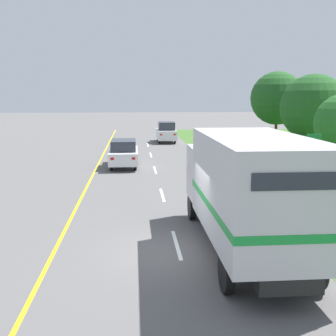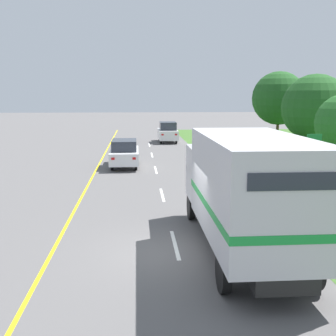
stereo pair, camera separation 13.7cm
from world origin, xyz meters
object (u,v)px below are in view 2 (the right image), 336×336
object	(u,v)px
horse_trailer_truck	(245,188)
highway_sign	(299,156)
lead_car_white	(125,153)
roadside_tree_far	(279,98)
roadside_tree_mid	(315,108)
lead_car_white_ahead	(168,132)

from	to	relation	value
horse_trailer_truck	highway_sign	size ratio (longest dim) A/B	2.86
lead_car_white	highway_sign	size ratio (longest dim) A/B	1.57
roadside_tree_far	roadside_tree_mid	bearing A→B (deg)	-87.36
roadside_tree_mid	lead_car_white	bearing A→B (deg)	-170.18
lead_car_white_ahead	roadside_tree_mid	size ratio (longest dim) A/B	0.71
highway_sign	roadside_tree_mid	world-z (taller)	roadside_tree_mid
lead_car_white_ahead	roadside_tree_mid	world-z (taller)	roadside_tree_mid
lead_car_white_ahead	roadside_tree_far	distance (m)	11.03
highway_sign	roadside_tree_mid	bearing A→B (deg)	63.66
lead_car_white_ahead	roadside_tree_far	bearing A→B (deg)	-27.14
roadside_tree_far	lead_car_white	bearing A→B (deg)	-144.99
highway_sign	roadside_tree_mid	xyz separation A→B (m)	(5.11, 10.32, 1.93)
lead_car_white_ahead	horse_trailer_truck	bearing A→B (deg)	-89.87
roadside_tree_far	horse_trailer_truck	bearing A→B (deg)	-110.62
lead_car_white	lead_car_white_ahead	distance (m)	14.55
lead_car_white_ahead	roadside_tree_far	world-z (taller)	roadside_tree_far
horse_trailer_truck	lead_car_white_ahead	bearing A→B (deg)	90.13
lead_car_white	roadside_tree_mid	xyz separation A→B (m)	(13.51, 2.34, 2.80)
horse_trailer_truck	lead_car_white	xyz separation A→B (m)	(-3.89, 15.47, -1.07)
lead_car_white_ahead	roadside_tree_mid	distance (m)	15.42
highway_sign	roadside_tree_far	size ratio (longest dim) A/B	0.42
horse_trailer_truck	lead_car_white_ahead	world-z (taller)	horse_trailer_truck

